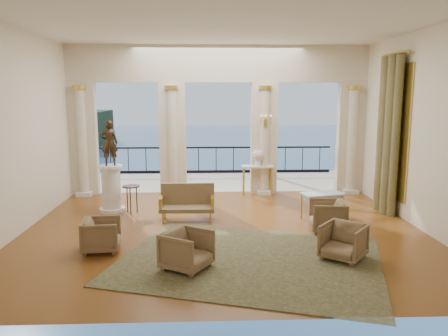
{
  "coord_description": "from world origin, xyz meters",
  "views": [
    {
      "loc": [
        -0.37,
        -9.51,
        3.05
      ],
      "look_at": [
        0.04,
        0.6,
        1.34
      ],
      "focal_mm": 35.0,
      "sensor_mm": 36.0,
      "label": 1
    }
  ],
  "objects_px": {
    "console_table": "(258,171)",
    "armchair_c": "(328,214)",
    "armchair_d": "(101,233)",
    "statue": "(109,143)",
    "armchair_a": "(187,248)",
    "settee": "(187,202)",
    "pedestal": "(111,189)",
    "game_table": "(322,196)",
    "armchair_b": "(343,240)",
    "side_table": "(131,190)"
  },
  "relations": [
    {
      "from": "armchair_b",
      "to": "side_table",
      "type": "distance_m",
      "value": 5.64
    },
    {
      "from": "armchair_c",
      "to": "armchair_d",
      "type": "distance_m",
      "value": 4.91
    },
    {
      "from": "armchair_a",
      "to": "armchair_c",
      "type": "bearing_deg",
      "value": -24.65
    },
    {
      "from": "armchair_b",
      "to": "console_table",
      "type": "bearing_deg",
      "value": 139.76
    },
    {
      "from": "armchair_b",
      "to": "armchair_d",
      "type": "xyz_separation_m",
      "value": [
        -4.61,
        0.62,
        -0.01
      ]
    },
    {
      "from": "armchair_b",
      "to": "game_table",
      "type": "xyz_separation_m",
      "value": [
        0.29,
        2.62,
        0.22
      ]
    },
    {
      "from": "armchair_a",
      "to": "game_table",
      "type": "relative_size",
      "value": 0.71
    },
    {
      "from": "armchair_a",
      "to": "armchair_c",
      "type": "relative_size",
      "value": 0.99
    },
    {
      "from": "settee",
      "to": "side_table",
      "type": "xyz_separation_m",
      "value": [
        -1.47,
        0.64,
        0.19
      ]
    },
    {
      "from": "armchair_b",
      "to": "console_table",
      "type": "height_order",
      "value": "console_table"
    },
    {
      "from": "statue",
      "to": "console_table",
      "type": "height_order",
      "value": "statue"
    },
    {
      "from": "game_table",
      "to": "pedestal",
      "type": "bearing_deg",
      "value": 155.4
    },
    {
      "from": "armchair_d",
      "to": "statue",
      "type": "bearing_deg",
      "value": 2.72
    },
    {
      "from": "armchair_a",
      "to": "armchair_b",
      "type": "distance_m",
      "value": 2.92
    },
    {
      "from": "armchair_d",
      "to": "side_table",
      "type": "relative_size",
      "value": 0.99
    },
    {
      "from": "armchair_a",
      "to": "armchair_b",
      "type": "xyz_separation_m",
      "value": [
        2.89,
        0.35,
        -0.01
      ]
    },
    {
      "from": "armchair_a",
      "to": "statue",
      "type": "xyz_separation_m",
      "value": [
        -2.15,
        3.97,
        1.43
      ]
    },
    {
      "from": "settee",
      "to": "pedestal",
      "type": "height_order",
      "value": "pedestal"
    },
    {
      "from": "pedestal",
      "to": "game_table",
      "type": "bearing_deg",
      "value": -10.61
    },
    {
      "from": "armchair_d",
      "to": "statue",
      "type": "relative_size",
      "value": 0.61
    },
    {
      "from": "armchair_d",
      "to": "settee",
      "type": "height_order",
      "value": "settee"
    },
    {
      "from": "armchair_a",
      "to": "side_table",
      "type": "relative_size",
      "value": 1.05
    },
    {
      "from": "armchair_b",
      "to": "statue",
      "type": "xyz_separation_m",
      "value": [
        -5.04,
        3.62,
        1.44
      ]
    },
    {
      "from": "side_table",
      "to": "armchair_c",
      "type": "bearing_deg",
      "value": -20.12
    },
    {
      "from": "armchair_c",
      "to": "console_table",
      "type": "xyz_separation_m",
      "value": [
        -1.16,
        3.68,
        0.37
      ]
    },
    {
      "from": "armchair_c",
      "to": "pedestal",
      "type": "distance_m",
      "value": 5.57
    },
    {
      "from": "armchair_c",
      "to": "settee",
      "type": "distance_m",
      "value": 3.37
    },
    {
      "from": "armchair_d",
      "to": "game_table",
      "type": "bearing_deg",
      "value": -73.31
    },
    {
      "from": "pedestal",
      "to": "console_table",
      "type": "height_order",
      "value": "pedestal"
    },
    {
      "from": "armchair_a",
      "to": "console_table",
      "type": "relative_size",
      "value": 0.79
    },
    {
      "from": "armchair_a",
      "to": "game_table",
      "type": "bearing_deg",
      "value": -15.32
    },
    {
      "from": "armchair_b",
      "to": "pedestal",
      "type": "relative_size",
      "value": 0.61
    },
    {
      "from": "armchair_d",
      "to": "armchair_a",
      "type": "bearing_deg",
      "value": -125.04
    },
    {
      "from": "armchair_a",
      "to": "settee",
      "type": "bearing_deg",
      "value": 33.96
    },
    {
      "from": "pedestal",
      "to": "settee",
      "type": "bearing_deg",
      "value": -22.9
    },
    {
      "from": "statue",
      "to": "pedestal",
      "type": "bearing_deg",
      "value": 144.33
    },
    {
      "from": "armchair_b",
      "to": "game_table",
      "type": "height_order",
      "value": "armchair_b"
    },
    {
      "from": "console_table",
      "to": "armchair_c",
      "type": "bearing_deg",
      "value": -73.57
    },
    {
      "from": "armchair_b",
      "to": "pedestal",
      "type": "height_order",
      "value": "pedestal"
    },
    {
      "from": "console_table",
      "to": "side_table",
      "type": "xyz_separation_m",
      "value": [
        -3.51,
        -1.97,
        -0.13
      ]
    },
    {
      "from": "armchair_a",
      "to": "settee",
      "type": "relative_size",
      "value": 0.57
    },
    {
      "from": "pedestal",
      "to": "statue",
      "type": "height_order",
      "value": "statue"
    },
    {
      "from": "side_table",
      "to": "console_table",
      "type": "bearing_deg",
      "value": 29.29
    },
    {
      "from": "armchair_d",
      "to": "console_table",
      "type": "bearing_deg",
      "value": -42.86
    },
    {
      "from": "settee",
      "to": "statue",
      "type": "bearing_deg",
      "value": 158.03
    },
    {
      "from": "armchair_a",
      "to": "side_table",
      "type": "height_order",
      "value": "armchair_a"
    },
    {
      "from": "armchair_a",
      "to": "pedestal",
      "type": "distance_m",
      "value": 4.52
    },
    {
      "from": "armchair_a",
      "to": "game_table",
      "type": "xyz_separation_m",
      "value": [
        3.19,
        2.97,
        0.22
      ]
    },
    {
      "from": "armchair_b",
      "to": "armchair_c",
      "type": "xyz_separation_m",
      "value": [
        0.18,
        1.69,
        0.01
      ]
    },
    {
      "from": "game_table",
      "to": "statue",
      "type": "bearing_deg",
      "value": 155.4
    }
  ]
}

